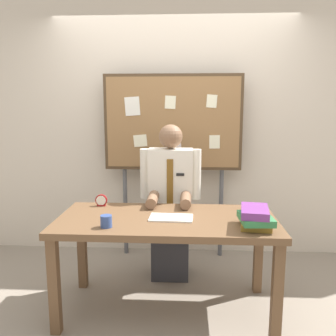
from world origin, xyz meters
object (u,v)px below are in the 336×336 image
bulletin_board (173,125)px  person (170,208)px  desk (167,229)px  book_stack (255,217)px  desk_clock (101,201)px  open_notebook (171,218)px  coffee_mug (106,221)px

bulletin_board → person: bearing=-90.0°
desk → book_stack: bearing=-16.7°
desk_clock → open_notebook: bearing=-27.2°
desk → coffee_mug: size_ratio=19.39×
bulletin_board → desk_clock: (-0.57, -0.77, -0.59)m
person → book_stack: (0.63, -0.77, 0.16)m
person → bulletin_board: size_ratio=0.75×
open_notebook → bulletin_board: bearing=91.9°
bulletin_board → open_notebook: bulletin_board is taller
desk → person: 0.59m
desk → desk_clock: desk_clock is taller
open_notebook → coffee_mug: (-0.44, -0.22, 0.04)m
coffee_mug → desk: bearing=30.5°
book_stack → desk_clock: bearing=158.2°
person → coffee_mug: person is taller
desk → person: person is taller
bulletin_board → book_stack: bearing=-63.3°
open_notebook → desk: bearing=150.2°
desk → book_stack: book_stack is taller
bulletin_board → book_stack: size_ratio=6.06×
desk_clock → coffee_mug: (0.16, -0.53, -0.00)m
person → coffee_mug: size_ratio=16.80×
open_notebook → desk_clock: size_ratio=3.26×
book_stack → desk_clock: (-1.20, 0.48, -0.03)m
person → open_notebook: size_ratio=4.44×
open_notebook → coffee_mug: bearing=-153.6°
desk_clock → person: bearing=27.4°
person → coffee_mug: 0.93m
coffee_mug → book_stack: bearing=2.9°
desk → bulletin_board: (-0.00, 1.06, 0.73)m
desk_clock → desk: bearing=-27.0°
desk → desk_clock: 0.65m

